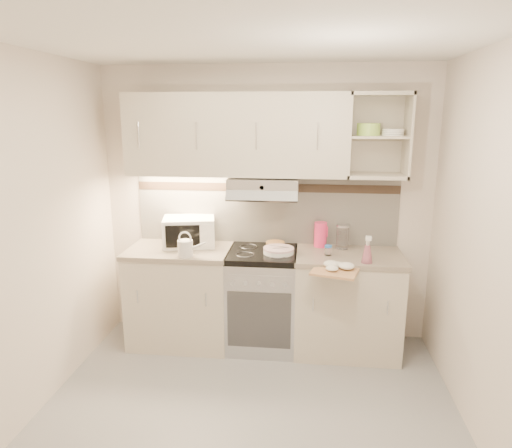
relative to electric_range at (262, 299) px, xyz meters
name	(u,v)px	position (x,y,z in m)	size (l,w,h in m)	color
ground	(247,422)	(0.00, -1.10, -0.45)	(3.00, 3.00, 0.00)	gray
room_shell	(253,181)	(0.00, -0.73, 1.18)	(3.04, 2.84, 2.52)	beige
base_cabinet_left	(182,297)	(-0.75, 0.00, -0.02)	(0.90, 0.60, 0.86)	beige
worktop_left	(180,251)	(-0.75, 0.00, 0.43)	(0.92, 0.62, 0.04)	gray
base_cabinet_right	(346,305)	(0.75, 0.00, -0.02)	(0.90, 0.60, 0.86)	beige
worktop_right	(349,256)	(0.75, 0.00, 0.43)	(0.92, 0.62, 0.04)	gray
electric_range	(262,299)	(0.00, 0.00, 0.00)	(0.60, 0.60, 0.90)	#B7B7BC
microwave	(189,231)	(-0.69, 0.12, 0.58)	(0.52, 0.43, 0.26)	white
watering_can	(186,248)	(-0.63, -0.22, 0.53)	(0.25, 0.13, 0.22)	silver
plate_stack	(279,250)	(0.14, -0.04, 0.47)	(0.27, 0.27, 0.06)	white
bread_loaf	(275,244)	(0.10, 0.16, 0.47)	(0.17, 0.17, 0.04)	#9A5C3A
pink_pitcher	(321,234)	(0.51, 0.20, 0.56)	(0.12, 0.11, 0.23)	#FB3068
glass_jar	(343,236)	(0.70, 0.16, 0.56)	(0.12, 0.12, 0.22)	white
spice_jar	(328,250)	(0.57, -0.06, 0.50)	(0.06, 0.06, 0.09)	white
spray_bottle	(367,252)	(0.87, -0.22, 0.54)	(0.09, 0.09, 0.24)	pink
cutting_board	(335,271)	(0.61, -0.36, 0.42)	(0.35, 0.31, 0.02)	#A78C4A
dish_towel	(338,266)	(0.63, -0.35, 0.46)	(0.24, 0.20, 0.06)	beige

